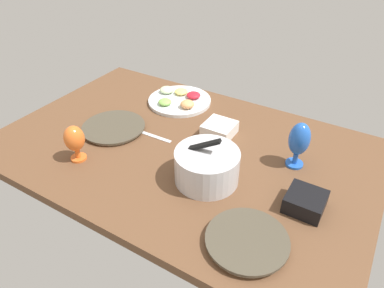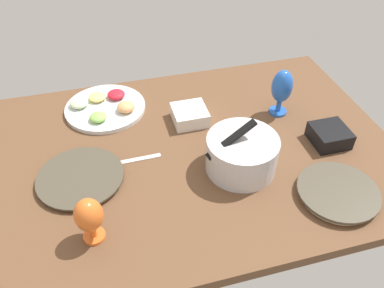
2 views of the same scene
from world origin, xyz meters
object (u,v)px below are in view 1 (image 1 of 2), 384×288
mixing_bowl (207,165)px  hurricane_glass_blue (299,141)px  dinner_plate_right (114,128)px  square_bowl_white (219,128)px  dinner_plate_left (247,241)px  fruit_platter (179,100)px  square_bowl_black (305,201)px  hurricane_glass_orange (75,140)px

mixing_bowl → hurricane_glass_blue: bearing=-134.9°
dinner_plate_right → square_bowl_white: (-43.75, -21.65, 2.14)cm
mixing_bowl → square_bowl_white: size_ratio=1.92×
mixing_bowl → hurricane_glass_blue: 37.15cm
dinner_plate_left → mixing_bowl: (25.70, -20.34, 5.49)cm
mixing_bowl → hurricane_glass_blue: (-25.98, -26.09, 4.93)cm
dinner_plate_left → fruit_platter: 94.83cm
mixing_bowl → fruit_platter: bearing=-47.8°
mixing_bowl → square_bowl_black: size_ratio=1.97×
hurricane_glass_blue → dinner_plate_right: bearing=12.5°
fruit_platter → dinner_plate_right: bearing=72.4°
fruit_platter → hurricane_glass_blue: size_ratio=1.67×
dinner_plate_right → mixing_bowl: (-53.90, 8.43, 5.88)cm
mixing_bowl → square_bowl_black: bearing=-173.4°
dinner_plate_right → hurricane_glass_blue: (-79.88, -17.67, 10.81)cm
dinner_plate_left → fruit_platter: fruit_platter is taller
dinner_plate_left → square_bowl_black: square_bowl_black is taller
dinner_plate_left → square_bowl_white: size_ratio=1.99×
hurricane_glass_blue → square_bowl_white: size_ratio=1.48×
hurricane_glass_blue → hurricane_glass_orange: size_ratio=1.25×
dinner_plate_right → mixing_bowl: mixing_bowl is taller
dinner_plate_right → mixing_bowl: size_ratio=1.15×
square_bowl_white → square_bowl_black: square_bowl_black is taller
hurricane_glass_blue → fruit_platter: bearing=-16.5°
dinner_plate_right → hurricane_glass_blue: 82.52cm
hurricane_glass_blue → hurricane_glass_orange: bearing=28.6°
hurricane_glass_orange → hurricane_glass_blue: bearing=-151.4°
dinner_plate_left → fruit_platter: size_ratio=0.80×
hurricane_glass_blue → square_bowl_black: hurricane_glass_blue is taller
fruit_platter → hurricane_glass_orange: (9.42, 62.16, 7.96)cm
fruit_platter → hurricane_glass_orange: hurricane_glass_orange is taller
square_bowl_white → square_bowl_black: 53.27cm
hurricane_glass_blue → hurricane_glass_orange: 88.03cm
dinner_plate_right → hurricane_glass_blue: size_ratio=1.49×
hurricane_glass_orange → dinner_plate_right: bearing=-84.0°
dinner_plate_left → square_bowl_white: bearing=-54.6°
hurricane_glass_blue → hurricane_glass_orange: hurricane_glass_blue is taller
square_bowl_white → dinner_plate_right: bearing=26.3°
hurricane_glass_blue → square_bowl_black: 25.65cm
dinner_plate_left → hurricane_glass_blue: 47.58cm
dinner_plate_right → square_bowl_white: square_bowl_white is taller
hurricane_glass_blue → square_bowl_white: bearing=-6.3°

